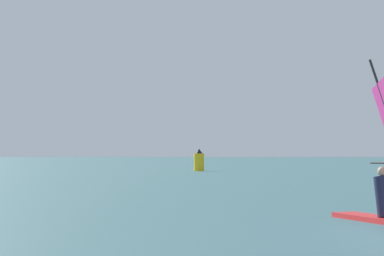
# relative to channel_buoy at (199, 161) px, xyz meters

# --- Properties ---
(distant_headland) EXTENTS (1079.27, 433.99, 41.37)m
(distant_headland) POSITION_rel_channel_buoy_xyz_m (167.42, 1216.14, 19.66)
(distant_headland) COLOR #4C564C
(distant_headland) RESTS_ON ground_plane
(channel_buoy) EXTENTS (1.04, 1.04, 2.27)m
(channel_buoy) POSITION_rel_channel_buoy_xyz_m (0.00, 0.00, 0.00)
(channel_buoy) COLOR yellow
(channel_buoy) RESTS_ON ground_plane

